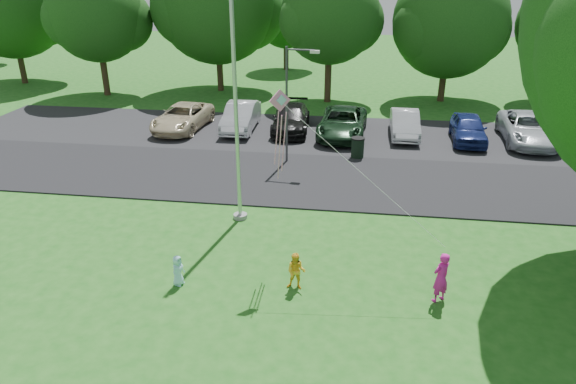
# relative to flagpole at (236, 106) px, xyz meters

# --- Properties ---
(ground) EXTENTS (120.00, 120.00, 0.00)m
(ground) POSITION_rel_flagpole_xyz_m (3.50, -5.00, -4.17)
(ground) COLOR #1D5C18
(ground) RESTS_ON ground
(park_road) EXTENTS (60.00, 6.00, 0.06)m
(park_road) POSITION_rel_flagpole_xyz_m (3.50, 4.00, -4.14)
(park_road) COLOR black
(park_road) RESTS_ON ground
(parking_strip) EXTENTS (42.00, 7.00, 0.06)m
(parking_strip) POSITION_rel_flagpole_xyz_m (3.50, 10.50, -4.14)
(parking_strip) COLOR black
(parking_strip) RESTS_ON ground
(flagpole) EXTENTS (0.50, 0.50, 10.00)m
(flagpole) POSITION_rel_flagpole_xyz_m (0.00, 0.00, 0.00)
(flagpole) COLOR #B7BABF
(flagpole) RESTS_ON ground
(street_lamp) EXTENTS (1.49, 0.28, 5.29)m
(street_lamp) POSITION_rel_flagpole_xyz_m (1.06, 5.98, -0.99)
(street_lamp) COLOR #3F3F44
(street_lamp) RESTS_ON ground
(trash_can) EXTENTS (0.64, 0.64, 1.02)m
(trash_can) POSITION_rel_flagpole_xyz_m (4.11, 7.00, -3.65)
(trash_can) COLOR black
(trash_can) RESTS_ON ground
(tree_row) EXTENTS (64.35, 11.94, 10.88)m
(tree_row) POSITION_rel_flagpole_xyz_m (5.09, 19.23, 1.55)
(tree_row) COLOR #332316
(tree_row) RESTS_ON ground
(horizon_trees) EXTENTS (77.46, 7.20, 7.02)m
(horizon_trees) POSITION_rel_flagpole_xyz_m (7.56, 28.88, 0.14)
(horizon_trees) COLOR #332316
(horizon_trees) RESTS_ON ground
(parked_cars) EXTENTS (21.03, 5.56, 1.48)m
(parked_cars) POSITION_rel_flagpole_xyz_m (3.69, 10.45, -3.40)
(parked_cars) COLOR #C6B793
(parked_cars) RESTS_ON ground
(woman) EXTENTS (0.65, 0.61, 1.49)m
(woman) POSITION_rel_flagpole_xyz_m (6.52, -4.15, -3.42)
(woman) COLOR #D91C97
(woman) RESTS_ON ground
(child_yellow) EXTENTS (0.58, 0.46, 1.13)m
(child_yellow) POSITION_rel_flagpole_xyz_m (2.57, -4.12, -3.60)
(child_yellow) COLOR yellow
(child_yellow) RESTS_ON ground
(child_blue) EXTENTS (0.41, 0.52, 0.94)m
(child_blue) POSITION_rel_flagpole_xyz_m (-0.81, -4.40, -3.70)
(child_blue) COLOR #A6ECFE
(child_blue) RESTS_ON ground
(kite) EXTENTS (4.86, 1.59, 3.74)m
(kite) POSITION_rel_flagpole_xyz_m (2.03, -2.87, 0.46)
(kite) COLOR pink
(kite) RESTS_ON ground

